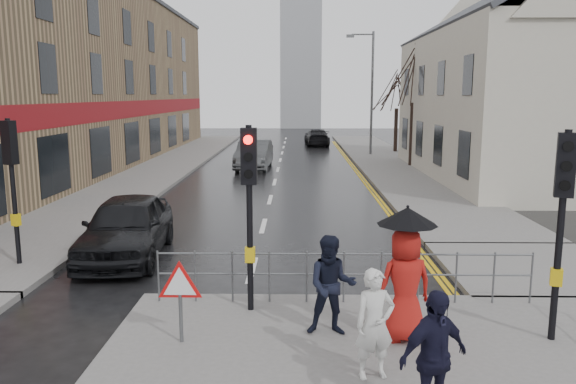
{
  "coord_description": "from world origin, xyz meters",
  "views": [
    {
      "loc": [
        1.05,
        -9.66,
        4.06
      ],
      "look_at": [
        0.83,
        4.04,
        1.68
      ],
      "focal_mm": 35.0,
      "sensor_mm": 36.0,
      "label": 1
    }
  ],
  "objects_px": {
    "pedestrian_d": "(433,357)",
    "car_mid": "(254,155)",
    "pedestrian_b": "(332,285)",
    "car_parked": "(127,227)",
    "pedestrian_a": "(375,324)",
    "pedestrian_with_umbrella": "(405,271)"
  },
  "relations": [
    {
      "from": "pedestrian_d",
      "to": "car_mid",
      "type": "xyz_separation_m",
      "value": [
        -4.0,
        24.67,
        -0.18
      ]
    },
    {
      "from": "pedestrian_b",
      "to": "pedestrian_d",
      "type": "distance_m",
      "value": 2.75
    },
    {
      "from": "pedestrian_d",
      "to": "car_parked",
      "type": "distance_m",
      "value": 9.47
    },
    {
      "from": "car_parked",
      "to": "car_mid",
      "type": "relative_size",
      "value": 0.95
    },
    {
      "from": "pedestrian_a",
      "to": "pedestrian_d",
      "type": "relative_size",
      "value": 0.94
    },
    {
      "from": "pedestrian_b",
      "to": "car_parked",
      "type": "xyz_separation_m",
      "value": [
        -4.85,
        4.85,
        -0.19
      ]
    },
    {
      "from": "car_parked",
      "to": "car_mid",
      "type": "bearing_deg",
      "value": 79.86
    },
    {
      "from": "pedestrian_with_umbrella",
      "to": "car_parked",
      "type": "height_order",
      "value": "pedestrian_with_umbrella"
    },
    {
      "from": "pedestrian_d",
      "to": "car_mid",
      "type": "height_order",
      "value": "pedestrian_d"
    },
    {
      "from": "pedestrian_d",
      "to": "car_mid",
      "type": "distance_m",
      "value": 24.99
    },
    {
      "from": "pedestrian_a",
      "to": "pedestrian_d",
      "type": "xyz_separation_m",
      "value": [
        0.55,
        -1.1,
        0.05
      ]
    },
    {
      "from": "car_mid",
      "to": "pedestrian_a",
      "type": "bearing_deg",
      "value": -79.0
    },
    {
      "from": "pedestrian_b",
      "to": "car_mid",
      "type": "relative_size",
      "value": 0.34
    },
    {
      "from": "pedestrian_d",
      "to": "car_parked",
      "type": "bearing_deg",
      "value": 101.15
    },
    {
      "from": "pedestrian_b",
      "to": "car_parked",
      "type": "bearing_deg",
      "value": 136.97
    },
    {
      "from": "pedestrian_a",
      "to": "pedestrian_d",
      "type": "height_order",
      "value": "pedestrian_d"
    },
    {
      "from": "pedestrian_b",
      "to": "pedestrian_d",
      "type": "bearing_deg",
      "value": -65.42
    },
    {
      "from": "pedestrian_a",
      "to": "car_parked",
      "type": "distance_m",
      "value": 8.27
    },
    {
      "from": "pedestrian_b",
      "to": "pedestrian_d",
      "type": "height_order",
      "value": "pedestrian_b"
    },
    {
      "from": "pedestrian_b",
      "to": "pedestrian_d",
      "type": "xyz_separation_m",
      "value": [
        1.06,
        -2.54,
        -0.0
      ]
    },
    {
      "from": "car_mid",
      "to": "car_parked",
      "type": "bearing_deg",
      "value": -93.63
    },
    {
      "from": "pedestrian_a",
      "to": "pedestrian_with_umbrella",
      "type": "distance_m",
      "value": 1.45
    }
  ]
}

